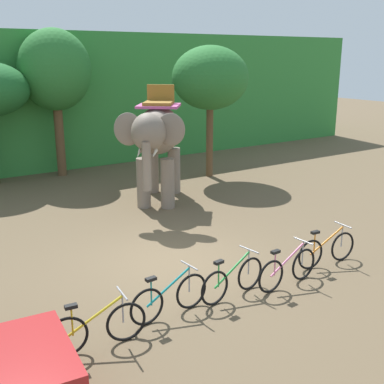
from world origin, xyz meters
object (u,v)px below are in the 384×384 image
object	(u,v)px
bike_yellow	(97,328)
bike_orange	(327,249)
bike_green	(233,279)
tree_left	(210,78)
bike_teal	(170,297)
bike_pink	(288,269)
tree_far_left	(55,71)
elephant	(157,136)

from	to	relation	value
bike_yellow	bike_orange	bearing A→B (deg)	2.08
bike_yellow	bike_green	size ratio (longest dim) A/B	1.00
tree_left	bike_yellow	distance (m)	12.65
tree_left	bike_orange	bearing A→B (deg)	-107.70
bike_teal	bike_pink	xyz separation A→B (m)	(2.71, -0.30, 0.00)
tree_far_left	elephant	distance (m)	5.95
bike_orange	bike_green	bearing A→B (deg)	-179.30
elephant	bike_pink	distance (m)	7.06
elephant	bike_yellow	world-z (taller)	elephant
tree_left	bike_pink	xyz separation A→B (m)	(-4.24, -8.80, -3.47)
bike_yellow	bike_orange	size ratio (longest dim) A/B	1.00
tree_left	bike_yellow	bearing A→B (deg)	-134.15
elephant	bike_orange	size ratio (longest dim) A/B	2.28
tree_left	bike_green	world-z (taller)	tree_left
bike_teal	bike_green	distance (m)	1.44
bike_yellow	bike_teal	distance (m)	1.55
elephant	bike_yellow	size ratio (longest dim) A/B	2.28
elephant	bike_yellow	bearing A→B (deg)	-126.52
bike_teal	elephant	bearing A→B (deg)	62.04
elephant	bike_orange	bearing A→B (deg)	-83.14
bike_green	elephant	bearing A→B (deg)	72.99
tree_left	bike_yellow	xyz separation A→B (m)	(-8.47, -8.73, -3.47)
tree_far_left	bike_pink	size ratio (longest dim) A/B	3.35
elephant	bike_pink	bearing A→B (deg)	-96.19
tree_far_left	bike_green	size ratio (longest dim) A/B	3.36
bike_green	bike_pink	distance (m)	1.29
tree_far_left	tree_left	xyz separation A→B (m)	(4.91, -3.43, -0.28)
tree_far_left	tree_left	size ratio (longest dim) A/B	1.13
bike_green	bike_pink	bearing A→B (deg)	-11.10
tree_far_left	bike_teal	bearing A→B (deg)	-99.65
tree_left	bike_pink	distance (m)	10.37
bike_yellow	bike_orange	world-z (taller)	same
elephant	bike_teal	world-z (taller)	elephant
tree_left	bike_orange	size ratio (longest dim) A/B	2.98
elephant	bike_yellow	distance (m)	8.55
bike_teal	bike_pink	distance (m)	2.72
tree_far_left	bike_yellow	size ratio (longest dim) A/B	3.36
tree_far_left	bike_green	bearing A→B (deg)	-92.81
tree_left	elephant	world-z (taller)	tree_left
elephant	bike_teal	bearing A→B (deg)	-117.96
tree_left	elephant	bearing A→B (deg)	-150.06
bike_yellow	bike_orange	xyz separation A→B (m)	(5.75, 0.21, 0.00)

